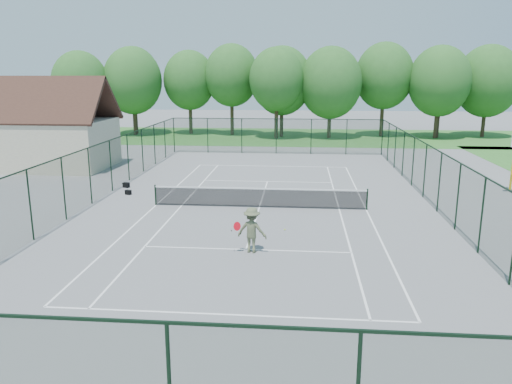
% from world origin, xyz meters
% --- Properties ---
extents(ground, '(140.00, 140.00, 0.00)m').
position_xyz_m(ground, '(0.00, 0.00, 0.00)').
color(ground, slate).
rests_on(ground, ground).
extents(grass_far, '(80.00, 16.00, 0.01)m').
position_xyz_m(grass_far, '(0.00, 30.00, 0.01)').
color(grass_far, '#38782D').
rests_on(grass_far, ground).
extents(court_lines, '(11.05, 23.85, 0.01)m').
position_xyz_m(court_lines, '(0.00, 0.00, 0.00)').
color(court_lines, white).
rests_on(court_lines, ground).
extents(tennis_net, '(11.08, 0.08, 1.10)m').
position_xyz_m(tennis_net, '(0.00, 0.00, 0.58)').
color(tennis_net, black).
rests_on(tennis_net, ground).
extents(fence_enclosure, '(18.05, 36.05, 3.02)m').
position_xyz_m(fence_enclosure, '(0.00, 0.00, 1.56)').
color(fence_enclosure, '#183320').
rests_on(fence_enclosure, ground).
extents(utility_building, '(8.60, 6.27, 6.63)m').
position_xyz_m(utility_building, '(-16.00, 10.00, 3.12)').
color(utility_building, beige).
rests_on(utility_building, ground).
extents(tree_line_far, '(39.40, 6.40, 9.70)m').
position_xyz_m(tree_line_far, '(0.00, 30.00, 5.99)').
color(tree_line_far, '#442F21').
rests_on(tree_line_far, ground).
extents(sports_bag_a, '(0.44, 0.35, 0.31)m').
position_xyz_m(sports_bag_a, '(-8.48, 3.92, 0.16)').
color(sports_bag_a, black).
rests_on(sports_bag_a, ground).
extents(sports_bag_b, '(0.40, 0.33, 0.27)m').
position_xyz_m(sports_bag_b, '(-7.74, 2.15, 0.13)').
color(sports_bag_b, black).
rests_on(sports_bag_b, ground).
extents(tennis_player, '(2.15, 0.89, 1.79)m').
position_xyz_m(tennis_player, '(0.25, -6.64, 0.90)').
color(tennis_player, '#575F40').
rests_on(tennis_player, ground).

